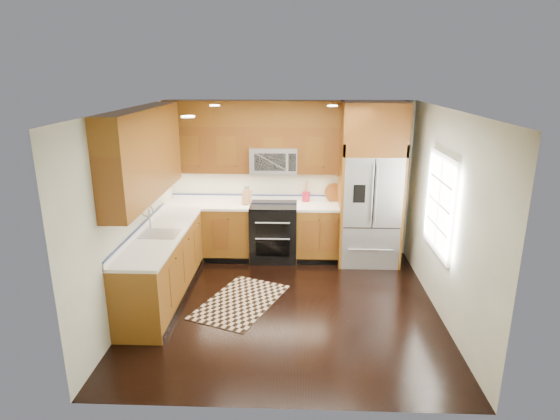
{
  "coord_description": "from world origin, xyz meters",
  "views": [
    {
      "loc": [
        0.14,
        -5.66,
        3.05
      ],
      "look_at": [
        -0.1,
        0.6,
        1.17
      ],
      "focal_mm": 30.0,
      "sensor_mm": 36.0,
      "label": 1
    }
  ],
  "objects_px": {
    "rug": "(241,301)",
    "knife_block": "(247,197)",
    "utensil_crock": "(306,194)",
    "range": "(274,232)",
    "refrigerator": "(370,185)"
  },
  "relations": [
    {
      "from": "range",
      "to": "utensil_crock",
      "type": "bearing_deg",
      "value": 24.21
    },
    {
      "from": "rug",
      "to": "knife_block",
      "type": "bearing_deg",
      "value": 114.39
    },
    {
      "from": "range",
      "to": "refrigerator",
      "type": "distance_m",
      "value": 1.76
    },
    {
      "from": "range",
      "to": "rug",
      "type": "height_order",
      "value": "range"
    },
    {
      "from": "refrigerator",
      "to": "rug",
      "type": "distance_m",
      "value": 2.78
    },
    {
      "from": "knife_block",
      "to": "utensil_crock",
      "type": "xyz_separation_m",
      "value": [
        0.97,
        0.19,
        -0.0
      ]
    },
    {
      "from": "rug",
      "to": "utensil_crock",
      "type": "distance_m",
      "value": 2.28
    },
    {
      "from": "range",
      "to": "refrigerator",
      "type": "xyz_separation_m",
      "value": [
        1.55,
        -0.04,
        0.83
      ]
    },
    {
      "from": "range",
      "to": "refrigerator",
      "type": "height_order",
      "value": "refrigerator"
    },
    {
      "from": "rug",
      "to": "utensil_crock",
      "type": "bearing_deg",
      "value": 85.44
    },
    {
      "from": "refrigerator",
      "to": "knife_block",
      "type": "relative_size",
      "value": 8.66
    },
    {
      "from": "rug",
      "to": "knife_block",
      "type": "distance_m",
      "value": 1.94
    },
    {
      "from": "utensil_crock",
      "to": "range",
      "type": "bearing_deg",
      "value": -155.79
    },
    {
      "from": "range",
      "to": "utensil_crock",
      "type": "xyz_separation_m",
      "value": [
        0.53,
        0.24,
        0.59
      ]
    },
    {
      "from": "knife_block",
      "to": "utensil_crock",
      "type": "relative_size",
      "value": 0.86
    }
  ]
}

